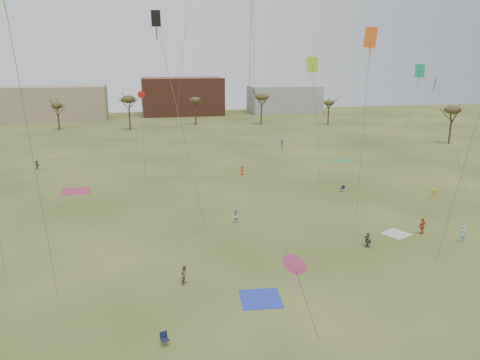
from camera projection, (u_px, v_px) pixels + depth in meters
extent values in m
plane|color=#364816|center=(272.00, 279.00, 38.37)|extent=(260.00, 260.00, 0.00)
imported|color=#CB4B22|center=(422.00, 226.00, 47.92)|extent=(1.12, 0.68, 1.78)
imported|color=#856855|center=(185.00, 275.00, 37.34)|extent=(0.88, 0.96, 1.60)
imported|color=brown|center=(367.00, 240.00, 44.73)|extent=(0.71, 1.41, 1.46)
imported|color=gold|center=(434.00, 193.00, 60.21)|extent=(0.99, 1.06, 1.44)
imported|color=#82B8D8|center=(463.00, 234.00, 45.83)|extent=(0.67, 0.48, 1.74)
imported|color=beige|center=(236.00, 217.00, 51.06)|extent=(0.97, 0.99, 1.61)
imported|color=#20623F|center=(37.00, 165.00, 76.21)|extent=(1.24, 1.35, 1.51)
imported|color=#C13E21|center=(242.00, 170.00, 72.59)|extent=(0.81, 0.84, 1.45)
imported|color=#204796|center=(282.00, 144.00, 95.00)|extent=(0.70, 1.13, 1.68)
cube|color=#2A3BB8|center=(261.00, 299.00, 35.11)|extent=(3.44, 3.44, 0.03)
cube|color=beige|center=(396.00, 234.00, 48.16)|extent=(3.23, 3.23, 0.03)
cube|color=#A43252|center=(76.00, 191.00, 63.67)|extent=(4.04, 4.04, 0.03)
cube|color=#359360|center=(339.00, 161.00, 82.87)|extent=(3.96, 3.96, 0.03)
cube|color=#131835|center=(165.00, 340.00, 29.32)|extent=(0.62, 0.62, 0.04)
cube|color=#131835|center=(163.00, 335.00, 29.46)|extent=(0.52, 0.27, 0.44)
cube|color=#131E35|center=(368.00, 242.00, 44.87)|extent=(0.70, 0.70, 0.04)
cube|color=#131E35|center=(368.00, 241.00, 44.61)|extent=(0.47, 0.42, 0.44)
cube|color=#131D36|center=(342.00, 189.00, 63.41)|extent=(0.70, 0.70, 0.04)
cube|color=#131D36|center=(343.00, 187.00, 63.51)|extent=(0.40, 0.48, 0.44)
cylinder|color=#4C4C51|center=(33.00, 158.00, 29.92)|extent=(0.81, 1.97, 21.42)
cone|color=#DB4591|center=(294.00, 265.00, 25.92)|extent=(1.49, 0.11, 1.49)
cube|color=#DB4591|center=(293.00, 280.00, 26.17)|extent=(0.08, 0.08, 2.44)
cylinder|color=#4C4C51|center=(307.00, 304.00, 27.26)|extent=(2.16, 0.84, 5.68)
cube|color=#E75A18|center=(370.00, 37.00, 46.37)|extent=(1.03, 1.03, 2.03)
cube|color=#E75A18|center=(370.00, 45.00, 46.55)|extent=(0.08, 0.08, 1.83)
cylinder|color=#4C4C51|center=(363.00, 132.00, 48.26)|extent=(0.79, 1.11, 19.16)
cylinder|color=#4C4C51|center=(463.00, 170.00, 37.20)|extent=(2.14, 1.16, 16.49)
cube|color=black|center=(156.00, 18.00, 44.27)|extent=(0.89, 0.89, 1.52)
cube|color=black|center=(156.00, 28.00, 44.50)|extent=(0.08, 0.08, 2.28)
cylinder|color=#4C4C51|center=(181.00, 127.00, 45.73)|extent=(3.98, 3.55, 20.86)
cone|color=blue|center=(435.00, 80.00, 59.64)|extent=(1.11, 0.08, 1.11)
cube|color=blue|center=(434.00, 85.00, 59.82)|extent=(0.08, 0.08, 1.82)
cylinder|color=#4C4C51|center=(451.00, 136.00, 59.79)|extent=(3.48, 4.46, 14.41)
cube|color=#B0DC24|center=(312.00, 65.00, 60.23)|extent=(1.06, 1.06, 2.09)
cube|color=#B0DC24|center=(312.00, 70.00, 60.42)|extent=(0.08, 0.08, 1.88)
cylinder|color=#4C4C51|center=(316.00, 127.00, 61.75)|extent=(1.34, 1.58, 16.31)
cone|color=red|center=(141.00, 95.00, 63.54)|extent=(1.05, 0.08, 1.05)
cube|color=red|center=(142.00, 100.00, 63.71)|extent=(0.08, 0.08, 1.72)
cylinder|color=#4C4C51|center=(143.00, 139.00, 64.41)|extent=(0.16, 1.48, 12.20)
cube|color=#18936F|center=(420.00, 71.00, 74.73)|extent=(1.11, 1.11, 2.18)
cube|color=#18936F|center=(419.00, 76.00, 74.92)|extent=(0.08, 0.08, 1.96)
cylinder|color=#4C4C51|center=(409.00, 118.00, 75.04)|extent=(4.04, 2.61, 15.15)
cube|color=white|center=(188.00, 4.00, 75.66)|extent=(0.08, 0.08, 2.05)
cylinder|color=#4C4C51|center=(180.00, 81.00, 79.27)|extent=(3.28, 1.61, 26.62)
cylinder|color=#3A2B1E|center=(59.00, 122.00, 117.99)|extent=(0.40, 0.40, 4.32)
ellipsoid|color=#473D1E|center=(57.00, 106.00, 116.92)|extent=(3.02, 3.02, 1.58)
cylinder|color=#3A2B1E|center=(130.00, 120.00, 117.97)|extent=(0.40, 0.40, 5.40)
ellipsoid|color=#473D1E|center=(128.00, 99.00, 116.62)|extent=(3.78, 3.78, 1.98)
cylinder|color=#3A2B1E|center=(196.00, 116.00, 127.59)|extent=(0.40, 0.40, 4.68)
ellipsoid|color=#473D1E|center=(195.00, 100.00, 126.43)|extent=(3.28, 3.28, 1.72)
cylinder|color=#3A2B1E|center=(261.00, 115.00, 127.63)|extent=(0.40, 0.40, 5.28)
ellipsoid|color=#473D1E|center=(262.00, 97.00, 126.32)|extent=(3.70, 3.70, 1.94)
cylinder|color=#3A2B1E|center=(328.00, 118.00, 126.94)|extent=(0.40, 0.40, 4.20)
ellipsoid|color=#473D1E|center=(329.00, 103.00, 125.90)|extent=(2.94, 2.94, 1.54)
cylinder|color=#3A2B1E|center=(450.00, 132.00, 98.77)|extent=(0.40, 0.40, 5.04)
ellipsoid|color=#473D1E|center=(453.00, 110.00, 97.52)|extent=(3.53, 3.53, 1.85)
cube|color=#937F60|center=(52.00, 103.00, 137.84)|extent=(32.00, 14.00, 10.00)
cube|color=brown|center=(182.00, 96.00, 150.92)|extent=(26.00, 16.00, 12.00)
cube|color=gray|center=(284.00, 99.00, 156.98)|extent=(24.00, 12.00, 9.00)
cylinder|color=#9EA3A8|center=(254.00, 56.00, 157.87)|extent=(0.16, 0.16, 38.00)
cylinder|color=#9EA3A8|center=(250.00, 56.00, 158.32)|extent=(0.16, 0.16, 38.00)
cylinder|color=#9EA3A8|center=(251.00, 56.00, 156.85)|extent=(0.16, 0.16, 38.00)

